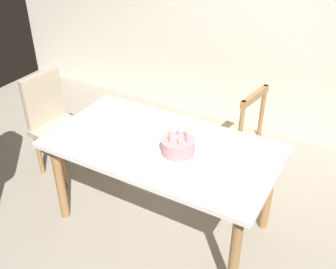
% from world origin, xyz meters
% --- Properties ---
extents(ground, '(6.40, 6.40, 0.00)m').
position_xyz_m(ground, '(0.00, 0.00, 0.00)').
color(ground, '#9E9384').
extents(back_wall, '(6.40, 0.10, 2.60)m').
position_xyz_m(back_wall, '(0.00, 1.85, 1.30)').
color(back_wall, silver).
rests_on(back_wall, ground).
extents(dining_table, '(1.67, 0.89, 0.75)m').
position_xyz_m(dining_table, '(0.00, 0.00, 0.66)').
color(dining_table, white).
rests_on(dining_table, ground).
extents(birthday_cake, '(0.28, 0.28, 0.18)m').
position_xyz_m(birthday_cake, '(0.16, -0.05, 0.81)').
color(birthday_cake, silver).
rests_on(birthday_cake, dining_table).
extents(plate_near_celebrant, '(0.22, 0.22, 0.01)m').
position_xyz_m(plate_near_celebrant, '(-0.46, -0.20, 0.76)').
color(plate_near_celebrant, white).
rests_on(plate_near_celebrant, dining_table).
extents(plate_far_side, '(0.22, 0.22, 0.01)m').
position_xyz_m(plate_far_side, '(-0.08, 0.20, 0.76)').
color(plate_far_side, white).
rests_on(plate_far_side, dining_table).
extents(fork_near_celebrant, '(0.18, 0.03, 0.01)m').
position_xyz_m(fork_near_celebrant, '(-0.62, -0.21, 0.75)').
color(fork_near_celebrant, silver).
rests_on(fork_near_celebrant, dining_table).
extents(fork_far_side, '(0.18, 0.03, 0.01)m').
position_xyz_m(fork_far_side, '(-0.24, 0.21, 0.75)').
color(fork_far_side, silver).
rests_on(fork_far_side, dining_table).
extents(fork_near_guest, '(0.18, 0.03, 0.01)m').
position_xyz_m(fork_near_guest, '(0.34, -0.19, 0.75)').
color(fork_near_guest, silver).
rests_on(fork_near_guest, dining_table).
extents(chair_spindle_back, '(0.50, 0.50, 0.95)m').
position_xyz_m(chair_spindle_back, '(0.26, 0.76, 0.46)').
color(chair_spindle_back, tan).
rests_on(chair_spindle_back, ground).
extents(chair_upholstered, '(0.49, 0.49, 0.95)m').
position_xyz_m(chair_upholstered, '(-1.22, 0.15, 0.53)').
color(chair_upholstered, tan).
rests_on(chair_upholstered, ground).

